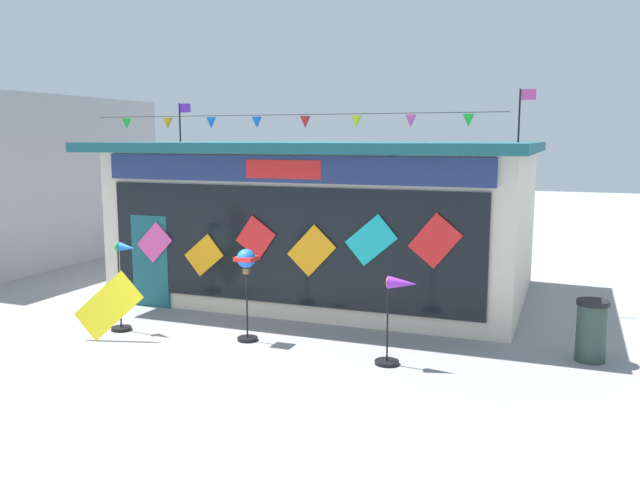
{
  "coord_description": "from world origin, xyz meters",
  "views": [
    {
      "loc": [
        5.93,
        -8.65,
        3.63
      ],
      "look_at": [
        1.4,
        3.18,
        1.68
      ],
      "focal_mm": 37.14,
      "sensor_mm": 36.0,
      "label": 1
    }
  ],
  "objects_px": {
    "wind_spinner_left": "(246,271)",
    "wind_spinner_center_left": "(397,309)",
    "wind_spinner_far_left": "(124,282)",
    "trash_bin": "(591,330)",
    "display_kite_on_ground": "(109,306)",
    "kite_shop_building": "(332,217)"
  },
  "relations": [
    {
      "from": "trash_bin",
      "to": "display_kite_on_ground",
      "type": "relative_size",
      "value": 0.87
    },
    {
      "from": "wind_spinner_left",
      "to": "wind_spinner_far_left",
      "type": "bearing_deg",
      "value": -173.59
    },
    {
      "from": "kite_shop_building",
      "to": "trash_bin",
      "type": "distance_m",
      "value": 6.68
    },
    {
      "from": "wind_spinner_far_left",
      "to": "wind_spinner_left",
      "type": "bearing_deg",
      "value": 6.41
    },
    {
      "from": "kite_shop_building",
      "to": "wind_spinner_center_left",
      "type": "bearing_deg",
      "value": -59.01
    },
    {
      "from": "wind_spinner_center_left",
      "to": "trash_bin",
      "type": "xyz_separation_m",
      "value": [
        2.94,
        1.36,
        -0.42
      ]
    },
    {
      "from": "wind_spinner_center_left",
      "to": "display_kite_on_ground",
      "type": "bearing_deg",
      "value": -174.48
    },
    {
      "from": "wind_spinner_far_left",
      "to": "wind_spinner_left",
      "type": "height_order",
      "value": "wind_spinner_far_left"
    },
    {
      "from": "wind_spinner_far_left",
      "to": "kite_shop_building",
      "type": "bearing_deg",
      "value": 60.78
    },
    {
      "from": "kite_shop_building",
      "to": "display_kite_on_ground",
      "type": "xyz_separation_m",
      "value": [
        -2.46,
        -5.11,
        -1.16
      ]
    },
    {
      "from": "trash_bin",
      "to": "wind_spinner_far_left",
      "type": "bearing_deg",
      "value": -171.04
    },
    {
      "from": "wind_spinner_far_left",
      "to": "wind_spinner_center_left",
      "type": "relative_size",
      "value": 1.16
    },
    {
      "from": "wind_spinner_left",
      "to": "display_kite_on_ground",
      "type": "relative_size",
      "value": 1.42
    },
    {
      "from": "wind_spinner_left",
      "to": "trash_bin",
      "type": "distance_m",
      "value": 5.93
    },
    {
      "from": "wind_spinner_far_left",
      "to": "display_kite_on_ground",
      "type": "xyz_separation_m",
      "value": [
        0.08,
        -0.56,
        -0.31
      ]
    },
    {
      "from": "trash_bin",
      "to": "wind_spinner_left",
      "type": "bearing_deg",
      "value": -169.98
    },
    {
      "from": "wind_spinner_center_left",
      "to": "display_kite_on_ground",
      "type": "xyz_separation_m",
      "value": [
        -5.23,
        -0.51,
        -0.31
      ]
    },
    {
      "from": "wind_spinner_left",
      "to": "wind_spinner_center_left",
      "type": "distance_m",
      "value": 2.89
    },
    {
      "from": "display_kite_on_ground",
      "to": "wind_spinner_left",
      "type": "bearing_deg",
      "value": 19.49
    },
    {
      "from": "wind_spinner_left",
      "to": "wind_spinner_center_left",
      "type": "height_order",
      "value": "wind_spinner_left"
    },
    {
      "from": "kite_shop_building",
      "to": "wind_spinner_center_left",
      "type": "relative_size",
      "value": 6.27
    },
    {
      "from": "kite_shop_building",
      "to": "display_kite_on_ground",
      "type": "height_order",
      "value": "kite_shop_building"
    }
  ]
}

